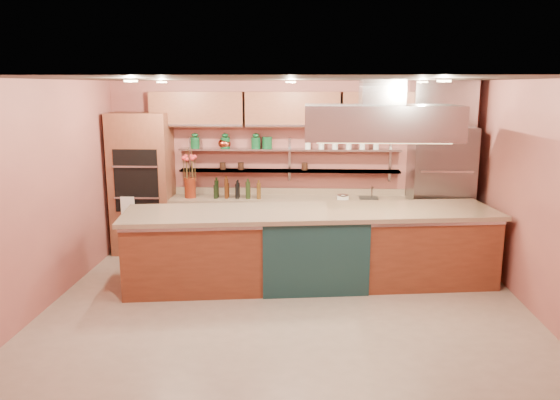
# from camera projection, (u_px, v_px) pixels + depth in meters

# --- Properties ---
(floor) EXTENTS (6.00, 5.00, 0.02)m
(floor) POSITION_uv_depth(u_px,v_px,m) (287.00, 305.00, 6.92)
(floor) COLOR tan
(floor) RESTS_ON ground
(ceiling) EXTENTS (6.00, 5.00, 0.02)m
(ceiling) POSITION_uv_depth(u_px,v_px,m) (288.00, 79.00, 6.34)
(ceiling) COLOR black
(ceiling) RESTS_ON wall_back
(wall_back) EXTENTS (6.00, 0.04, 2.80)m
(wall_back) POSITION_uv_depth(u_px,v_px,m) (293.00, 167.00, 9.07)
(wall_back) COLOR #A8594F
(wall_back) RESTS_ON floor
(wall_front) EXTENTS (6.00, 0.04, 2.80)m
(wall_front) POSITION_uv_depth(u_px,v_px,m) (277.00, 262.00, 4.18)
(wall_front) COLOR #A8594F
(wall_front) RESTS_ON floor
(wall_left) EXTENTS (0.04, 5.00, 2.80)m
(wall_left) POSITION_uv_depth(u_px,v_px,m) (46.00, 194.00, 6.76)
(wall_left) COLOR #A8594F
(wall_left) RESTS_ON floor
(wall_right) EXTENTS (0.04, 5.00, 2.80)m
(wall_right) POSITION_uv_depth(u_px,v_px,m) (539.00, 199.00, 6.49)
(wall_right) COLOR #A8594F
(wall_right) RESTS_ON floor
(oven_stack) EXTENTS (0.95, 0.64, 2.30)m
(oven_stack) POSITION_uv_depth(u_px,v_px,m) (143.00, 184.00, 8.92)
(oven_stack) COLOR brown
(oven_stack) RESTS_ON floor
(refrigerator) EXTENTS (0.95, 0.72, 2.10)m
(refrigerator) POSITION_uv_depth(u_px,v_px,m) (439.00, 193.00, 8.68)
(refrigerator) COLOR slate
(refrigerator) RESTS_ON floor
(back_counter) EXTENTS (3.84, 0.64, 0.93)m
(back_counter) POSITION_uv_depth(u_px,v_px,m) (289.00, 226.00, 8.97)
(back_counter) COLOR tan
(back_counter) RESTS_ON floor
(wall_shelf_lower) EXTENTS (3.60, 0.26, 0.03)m
(wall_shelf_lower) POSITION_uv_depth(u_px,v_px,m) (289.00, 171.00, 8.95)
(wall_shelf_lower) COLOR #A2A5A8
(wall_shelf_lower) RESTS_ON wall_back
(wall_shelf_upper) EXTENTS (3.60, 0.26, 0.03)m
(wall_shelf_upper) POSITION_uv_depth(u_px,v_px,m) (289.00, 150.00, 8.88)
(wall_shelf_upper) COLOR #A2A5A8
(wall_shelf_upper) RESTS_ON wall_back
(upper_cabinets) EXTENTS (4.60, 0.36, 0.55)m
(upper_cabinets) POSITION_uv_depth(u_px,v_px,m) (293.00, 109.00, 8.70)
(upper_cabinets) COLOR brown
(upper_cabinets) RESTS_ON wall_back
(range_hood) EXTENTS (2.00, 1.00, 0.45)m
(range_hood) POSITION_uv_depth(u_px,v_px,m) (381.00, 122.00, 7.19)
(range_hood) COLOR #A2A5A8
(range_hood) RESTS_ON ceiling
(ceiling_downlights) EXTENTS (4.00, 2.80, 0.02)m
(ceiling_downlights) POSITION_uv_depth(u_px,v_px,m) (288.00, 82.00, 6.54)
(ceiling_downlights) COLOR #FFE5A5
(ceiling_downlights) RESTS_ON ceiling
(island) EXTENTS (5.11, 1.72, 1.05)m
(island) POSITION_uv_depth(u_px,v_px,m) (311.00, 247.00, 7.59)
(island) COLOR brown
(island) RESTS_ON floor
(flower_vase) EXTENTS (0.23, 0.23, 0.32)m
(flower_vase) POSITION_uv_depth(u_px,v_px,m) (190.00, 188.00, 8.87)
(flower_vase) COLOR maroon
(flower_vase) RESTS_ON back_counter
(oil_bottle_cluster) EXTENTS (0.85, 0.52, 0.26)m
(oil_bottle_cluster) POSITION_uv_depth(u_px,v_px,m) (238.00, 190.00, 8.84)
(oil_bottle_cluster) COLOR black
(oil_bottle_cluster) RESTS_ON back_counter
(kitchen_scale) EXTENTS (0.18, 0.14, 0.10)m
(kitchen_scale) POSITION_uv_depth(u_px,v_px,m) (343.00, 196.00, 8.78)
(kitchen_scale) COLOR silver
(kitchen_scale) RESTS_ON back_counter
(bar_faucet) EXTENTS (0.04, 0.04, 0.20)m
(bar_faucet) POSITION_uv_depth(u_px,v_px,m) (372.00, 192.00, 8.84)
(bar_faucet) COLOR silver
(bar_faucet) RESTS_ON back_counter
(copper_kettle) EXTENTS (0.25, 0.25, 0.16)m
(copper_kettle) POSITION_uv_depth(u_px,v_px,m) (224.00, 143.00, 8.91)
(copper_kettle) COLOR #B9422A
(copper_kettle) RESTS_ON wall_shelf_upper
(green_canister) EXTENTS (0.17, 0.17, 0.19)m
(green_canister) POSITION_uv_depth(u_px,v_px,m) (267.00, 143.00, 8.88)
(green_canister) COLOR #0E4320
(green_canister) RESTS_ON wall_shelf_upper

